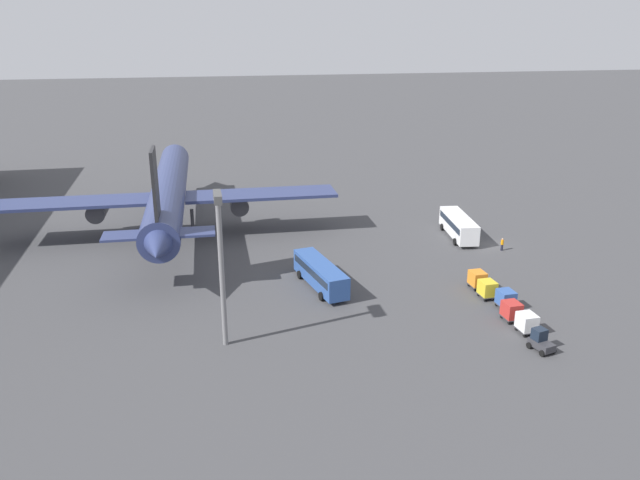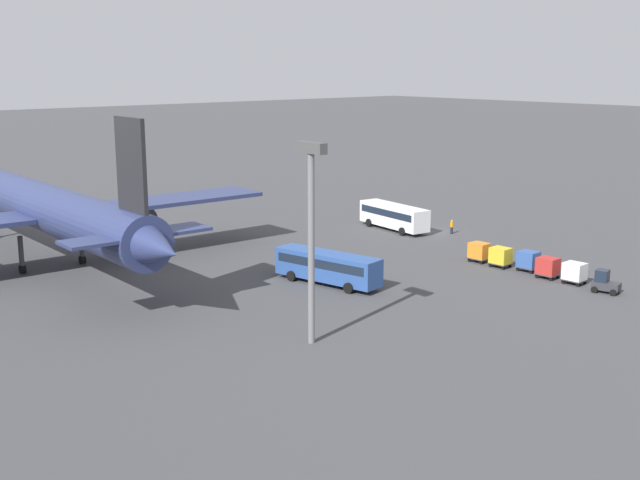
# 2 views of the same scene
# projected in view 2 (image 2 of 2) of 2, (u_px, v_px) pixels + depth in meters

# --- Properties ---
(ground_plane) EXTENTS (600.00, 600.00, 0.00)m
(ground_plane) POSITION_uv_depth(u_px,v_px,m) (436.00, 232.00, 99.81)
(ground_plane) COLOR #424244
(airplane) EXTENTS (55.65, 48.32, 16.33)m
(airplane) POSITION_uv_depth(u_px,v_px,m) (43.00, 207.00, 81.82)
(airplane) COLOR navy
(airplane) RESTS_ON ground
(shuttle_bus_near) EXTENTS (10.97, 3.97, 3.13)m
(shuttle_bus_near) POSITION_uv_depth(u_px,v_px,m) (394.00, 215.00, 100.68)
(shuttle_bus_near) COLOR white
(shuttle_bus_near) RESTS_ON ground
(shuttle_bus_far) EXTENTS (11.30, 4.61, 3.04)m
(shuttle_bus_far) POSITION_uv_depth(u_px,v_px,m) (328.00, 265.00, 75.83)
(shuttle_bus_far) COLOR #2D5199
(shuttle_bus_far) RESTS_ON ground
(baggage_tug) EXTENTS (2.64, 2.12, 2.10)m
(baggage_tug) POSITION_uv_depth(u_px,v_px,m) (605.00, 282.00, 73.25)
(baggage_tug) COLOR #333338
(baggage_tug) RESTS_ON ground
(worker_person) EXTENTS (0.38, 0.38, 1.74)m
(worker_person) POSITION_uv_depth(u_px,v_px,m) (452.00, 227.00, 98.45)
(worker_person) COLOR #1E1E2D
(worker_person) RESTS_ON ground
(cargo_cart_white) EXTENTS (2.07, 1.78, 2.06)m
(cargo_cart_white) POSITION_uv_depth(u_px,v_px,m) (575.00, 272.00, 76.01)
(cargo_cart_white) COLOR #38383D
(cargo_cart_white) RESTS_ON ground
(cargo_cart_red) EXTENTS (2.07, 1.78, 2.06)m
(cargo_cart_red) POSITION_uv_depth(u_px,v_px,m) (548.00, 266.00, 78.00)
(cargo_cart_red) COLOR #38383D
(cargo_cart_red) RESTS_ON ground
(cargo_cart_blue) EXTENTS (2.07, 1.78, 2.06)m
(cargo_cart_blue) POSITION_uv_depth(u_px,v_px,m) (528.00, 260.00, 80.63)
(cargo_cart_blue) COLOR #38383D
(cargo_cart_blue) RESTS_ON ground
(cargo_cart_yellow) EXTENTS (2.07, 1.78, 2.06)m
(cargo_cart_yellow) POSITION_uv_depth(u_px,v_px,m) (500.00, 256.00, 82.24)
(cargo_cart_yellow) COLOR #38383D
(cargo_cart_yellow) RESTS_ON ground
(cargo_cart_orange) EXTENTS (2.07, 1.78, 2.06)m
(cargo_cart_orange) POSITION_uv_depth(u_px,v_px,m) (479.00, 251.00, 84.42)
(cargo_cart_orange) COLOR #38383D
(cargo_cart_orange) RESTS_ON ground
(light_pole) EXTENTS (2.80, 0.70, 15.07)m
(light_pole) POSITION_uv_depth(u_px,v_px,m) (311.00, 220.00, 58.22)
(light_pole) COLOR slate
(light_pole) RESTS_ON ground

